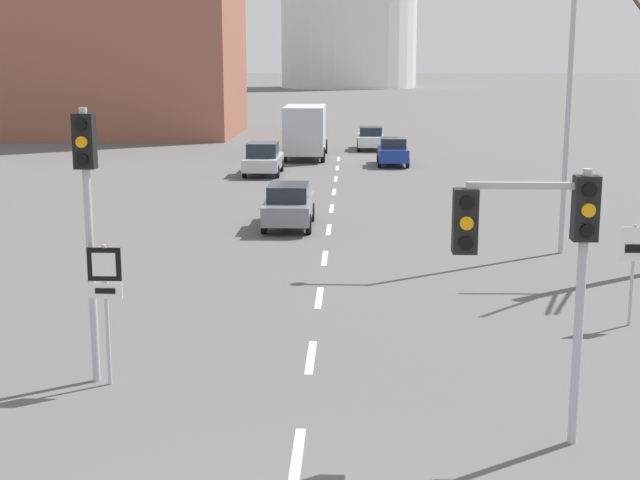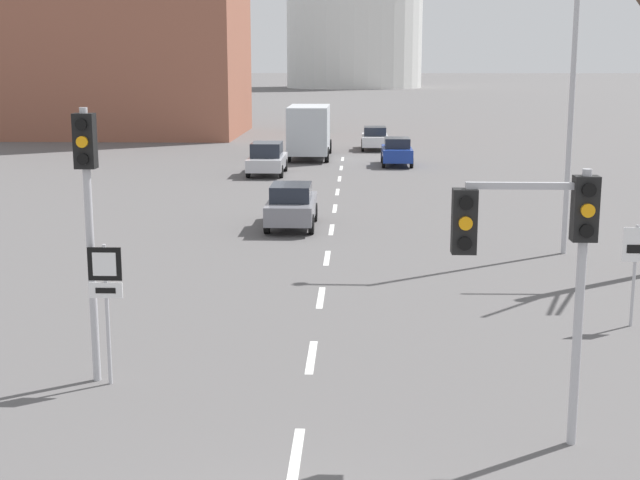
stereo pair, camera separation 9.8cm
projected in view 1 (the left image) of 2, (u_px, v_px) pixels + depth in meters
lane_stripe_0 at (297, 456)px, 13.20m from camera, size 0.16×2.00×0.01m
lane_stripe_1 at (311, 357)px, 17.61m from camera, size 0.16×2.00×0.01m
lane_stripe_2 at (319, 298)px, 22.02m from camera, size 0.16×2.00×0.01m
lane_stripe_3 at (325, 258)px, 26.42m from camera, size 0.16×2.00×0.01m
lane_stripe_4 at (329, 230)px, 30.83m from camera, size 0.16×2.00×0.01m
lane_stripe_5 at (332, 208)px, 35.24m from camera, size 0.16×2.00×0.01m
lane_stripe_6 at (334, 192)px, 39.65m from camera, size 0.16×2.00×0.01m
lane_stripe_7 at (336, 179)px, 44.06m from camera, size 0.16×2.00×0.01m
lane_stripe_8 at (337, 168)px, 48.46m from camera, size 0.16×2.00×0.01m
lane_stripe_9 at (339, 159)px, 52.87m from camera, size 0.16×2.00×0.01m
traffic_signal_near_left at (87, 194)px, 15.63m from camera, size 0.36×0.34×4.97m
traffic_signal_near_right at (540, 239)px, 13.06m from camera, size 2.10×0.34×4.23m
route_sign_post at (106, 290)px, 15.78m from camera, size 0.60×0.08×2.59m
speed_limit_sign at (634, 258)px, 19.42m from camera, size 0.60×0.08×2.27m
street_lamp_right at (558, 66)px, 26.02m from camera, size 2.17×0.36×9.26m
sedan_near_left at (289, 205)px, 31.09m from camera, size 1.68×3.95×1.55m
sedan_near_right at (307, 122)px, 73.31m from camera, size 1.80×3.82×1.55m
sedan_mid_centre at (393, 151)px, 49.48m from camera, size 1.70×3.82×1.56m
sedan_far_left at (263, 159)px, 45.48m from camera, size 1.84×4.35×1.67m
sedan_far_right at (370, 138)px, 58.25m from camera, size 1.75×4.13×1.51m
delivery_truck at (306, 130)px, 53.02m from camera, size 2.44×7.20×3.14m
bare_tree_left_near at (212, 101)px, 64.40m from camera, size 2.65×2.17×5.96m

